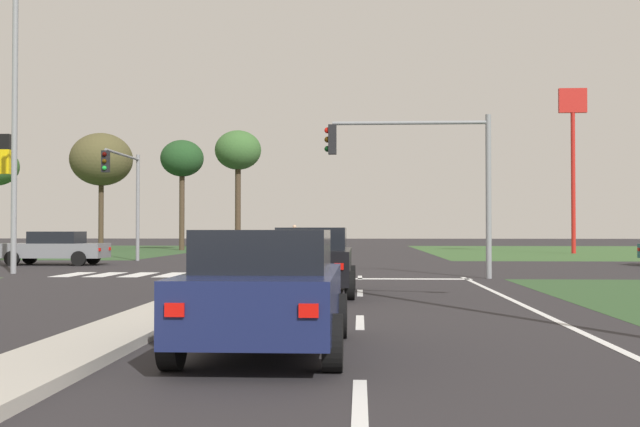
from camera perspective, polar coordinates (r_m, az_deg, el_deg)
name	(u,v)px	position (r m, az deg, el deg)	size (l,w,h in m)	color
ground_plane	(274,268)	(31.68, -3.39, -4.01)	(200.00, 200.00, 0.00)	#282628
median_island_near	(145,321)	(13.01, -12.78, -7.74)	(1.20, 22.00, 0.14)	#ADA89E
median_island_far	(312,250)	(56.57, -0.58, -2.70)	(1.20, 36.00, 0.14)	#ADA89E
lane_dash_near	(360,402)	(7.19, 2.96, -13.69)	(0.14, 2.00, 0.01)	silver
lane_dash_second	(360,322)	(13.11, 2.96, -8.01)	(0.14, 2.00, 0.01)	silver
lane_dash_third	(360,293)	(19.08, 2.97, -5.87)	(0.14, 2.00, 0.01)	silver
lane_dash_fourth	(360,278)	(25.07, 2.97, -4.75)	(0.14, 2.00, 0.01)	silver
edge_line_right	(556,320)	(13.94, 16.99, -7.55)	(0.14, 24.00, 0.01)	silver
stop_bar_near	(369,279)	(24.50, 3.67, -4.83)	(6.40, 0.50, 0.01)	silver
crosswalk_bar_near	(73,274)	(28.09, -17.73, -4.31)	(0.70, 2.80, 0.01)	silver
crosswalk_bar_second	(106,275)	(27.71, -15.49, -4.37)	(0.70, 2.80, 0.01)	silver
crosswalk_bar_third	(139,275)	(27.37, -13.20, -4.42)	(0.70, 2.80, 0.01)	silver
crosswalk_bar_fourth	(172,275)	(27.07, -10.86, -4.46)	(0.70, 2.80, 0.01)	silver
crosswalk_bar_fifth	(205,275)	(26.82, -8.46, -4.50)	(0.70, 2.80, 0.01)	silver
crosswalk_bar_sixth	(239,275)	(26.62, -6.03, -4.53)	(0.70, 2.80, 0.01)	silver
crosswalk_bar_seventh	(272,275)	(26.46, -3.56, -4.56)	(0.70, 2.80, 0.01)	silver
crosswalk_bar_eighth	(306,275)	(26.36, -1.07, -4.57)	(0.70, 2.80, 0.01)	silver
car_black_second	(313,260)	(18.55, -0.53, -3.48)	(2.03, 4.40, 1.61)	black
car_grey_fourth	(54,248)	(35.92, -19.00, -2.41)	(4.60, 1.99, 1.47)	slate
car_navy_fifth	(266,290)	(9.88, -3.99, -5.64)	(2.01, 4.18, 1.56)	#161E47
traffic_signal_far_left	(126,184)	(37.80, -14.13, 2.10)	(0.32, 5.27, 5.31)	gray
traffic_signal_near_right	(425,164)	(25.02, 7.73, 3.65)	(5.34, 0.32, 5.24)	gray
street_lamp_second	(19,106)	(29.88, -21.31, 7.37)	(1.16, 2.47, 10.75)	gray
pedestrian_at_median	(295,237)	(43.14, -1.89, -1.72)	(0.34, 0.34, 1.68)	#335184
fastfood_pole_sign	(573,132)	(53.30, 18.14, 5.72)	(1.80, 0.40, 10.78)	red
treeline_second	(101,160)	(65.81, -15.83, 3.83)	(5.07, 5.07, 9.45)	#423323
treeline_third	(182,160)	(59.48, -10.14, 3.91)	(3.26, 3.26, 8.34)	#423323
treeline_fourth	(238,152)	(63.19, -6.07, 4.54)	(3.75, 3.75, 9.61)	#423323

